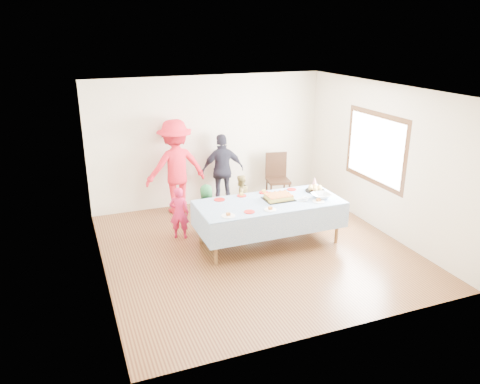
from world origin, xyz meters
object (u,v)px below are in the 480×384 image
object	(u,v)px
party_table	(269,205)
birthday_cake	(279,197)
dining_chair	(277,175)
adult_left	(176,167)

from	to	relation	value
party_table	birthday_cake	bearing A→B (deg)	11.50
party_table	birthday_cake	xyz separation A→B (m)	(0.19, 0.04, 0.10)
dining_chair	adult_left	bearing A→B (deg)	-174.27
birthday_cake	adult_left	xyz separation A→B (m)	(-1.32, 2.02, 0.13)
birthday_cake	party_table	bearing A→B (deg)	-168.50
dining_chair	adult_left	distance (m)	2.21
party_table	adult_left	world-z (taller)	adult_left
adult_left	party_table	bearing A→B (deg)	114.71
dining_chair	party_table	bearing A→B (deg)	-108.20
adult_left	birthday_cake	bearing A→B (deg)	119.14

